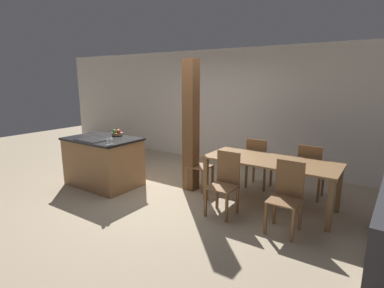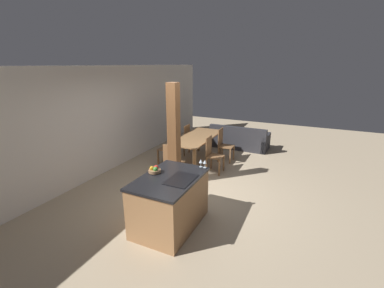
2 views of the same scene
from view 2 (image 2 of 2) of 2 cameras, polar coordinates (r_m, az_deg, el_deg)
The scene contains 14 objects.
ground_plane at distance 5.76m, azimuth -0.74°, elevation -10.95°, with size 16.00×16.00×0.00m, color tan.
wall_back at distance 6.74m, azimuth -20.75°, elevation 4.40°, with size 11.20×0.08×2.70m.
kitchen_island at distance 4.54m, azimuth -4.91°, elevation -12.65°, with size 1.38×0.92×0.93m.
fruit_bowl at distance 4.51m, azimuth -8.30°, elevation -5.70°, with size 0.22×0.22×0.12m.
wine_glass_near at distance 4.64m, azimuth 2.89°, elevation -4.01°, with size 0.06×0.06×0.15m.
wine_glass_middle at distance 4.66m, azimuth 1.98°, elevation -3.86°, with size 0.06×0.06×0.15m.
dining_table at distance 7.28m, azimuth 1.10°, elevation 0.92°, with size 2.06×0.87×0.77m.
dining_chair_near_left at distance 6.69m, azimuth 4.60°, elevation -2.23°, with size 0.40×0.40×0.95m.
dining_chair_near_right at distance 7.52m, azimuth 7.10°, elevation -0.07°, with size 0.40×0.40×0.95m.
dining_chair_far_left at distance 7.22m, azimuth -5.17°, elevation -0.75°, with size 0.40×0.40×0.95m.
dining_chair_far_right at distance 8.00m, azimuth -1.84°, elevation 1.12°, with size 0.40×0.40×0.95m.
dining_chair_head_end at distance 6.14m, azimuth -4.28°, elevation -4.05°, with size 0.40×0.40×0.95m.
couch at distance 8.85m, azimuth 10.46°, elevation 0.87°, with size 0.89×1.92×0.78m.
timber_post at distance 5.84m, azimuth -4.04°, elevation 1.89°, with size 0.23×0.23×2.36m.
Camera 2 is at (-4.56, -2.22, 2.73)m, focal length 24.00 mm.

